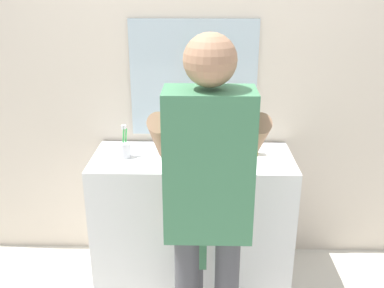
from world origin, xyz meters
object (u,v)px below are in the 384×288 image
object	(u,v)px
soap_bottle	(254,145)
adult_parent	(208,185)
toothbrush_cup	(125,149)
child_toddler	(191,248)

from	to	relation	value
soap_bottle	adult_parent	bearing A→B (deg)	-111.14
toothbrush_cup	child_toddler	world-z (taller)	toothbrush_cup
toothbrush_cup	soap_bottle	distance (m)	0.81
soap_bottle	child_toddler	xyz separation A→B (m)	(-0.39, -0.44, -0.47)
child_toddler	soap_bottle	bearing A→B (deg)	48.96
soap_bottle	child_toddler	size ratio (longest dim) A/B	0.21
soap_bottle	adult_parent	size ratio (longest dim) A/B	0.10
soap_bottle	adult_parent	xyz separation A→B (m)	(-0.30, -0.77, 0.09)
child_toddler	adult_parent	distance (m)	0.66
soap_bottle	child_toddler	distance (m)	0.75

